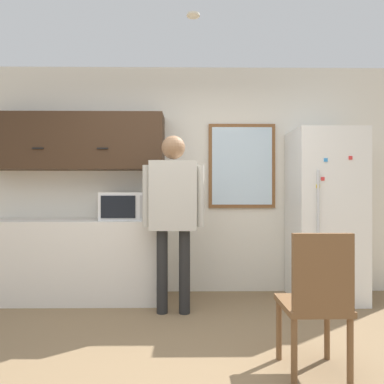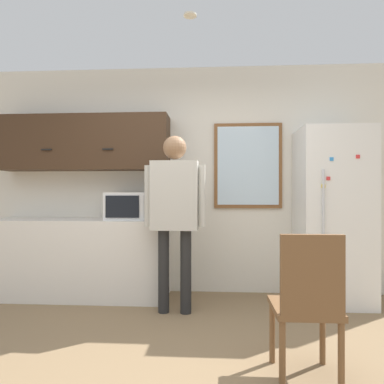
{
  "view_description": "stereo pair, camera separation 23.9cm",
  "coord_description": "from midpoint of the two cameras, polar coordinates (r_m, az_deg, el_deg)",
  "views": [
    {
      "loc": [
        0.09,
        -2.11,
        1.2
      ],
      "look_at": [
        0.13,
        1.1,
        1.2
      ],
      "focal_mm": 32.0,
      "sensor_mm": 36.0,
      "label": 1
    },
    {
      "loc": [
        0.33,
        -2.1,
        1.2
      ],
      "look_at": [
        0.13,
        1.1,
        1.2
      ],
      "focal_mm": 32.0,
      "sensor_mm": 36.0,
      "label": 2
    }
  ],
  "objects": [
    {
      "name": "chair",
      "position": [
        2.39,
        17.26,
        -16.47
      ],
      "size": [
        0.41,
        0.41,
        0.95
      ],
      "rotation": [
        0.0,
        0.0,
        3.15
      ],
      "color": "brown",
      "rests_on": "ground_plane"
    },
    {
      "name": "counter",
      "position": [
        4.14,
        -20.86,
        -10.49
      ],
      "size": [
        2.01,
        0.58,
        0.89
      ],
      "color": "silver",
      "rests_on": "ground_plane"
    },
    {
      "name": "back_wall",
      "position": [
        4.15,
        -3.57,
        2.1
      ],
      "size": [
        6.0,
        0.06,
        2.7
      ],
      "color": "silver",
      "rests_on": "ground_plane"
    },
    {
      "name": "refrigerator",
      "position": [
        4.05,
        19.71,
        -3.63
      ],
      "size": [
        0.73,
        0.65,
        1.88
      ],
      "color": "white",
      "rests_on": "ground_plane"
    },
    {
      "name": "person",
      "position": [
        3.39,
        -5.15,
        -1.99
      ],
      "size": [
        0.61,
        0.23,
        1.76
      ],
      "rotation": [
        0.0,
        0.0,
        -0.03
      ],
      "color": "black",
      "rests_on": "ground_plane"
    },
    {
      "name": "window",
      "position": [
        4.14,
        6.66,
        4.33
      ],
      "size": [
        0.8,
        0.05,
        1.01
      ],
      "color": "brown"
    },
    {
      "name": "ceiling_light",
      "position": [
        3.22,
        -2.19,
        27.4
      ],
      "size": [
        0.11,
        0.11,
        0.01
      ],
      "color": "white"
    },
    {
      "name": "microwave",
      "position": [
        3.92,
        -12.66,
        -2.3
      ],
      "size": [
        0.52,
        0.42,
        0.31
      ],
      "color": "white",
      "rests_on": "counter"
    },
    {
      "name": "upper_cabinets",
      "position": [
        4.21,
        -20.35,
        7.8
      ],
      "size": [
        2.01,
        0.38,
        0.63
      ],
      "color": "#3D2819"
    }
  ]
}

